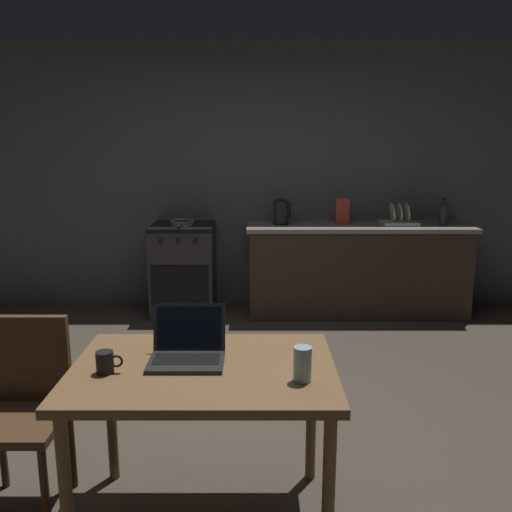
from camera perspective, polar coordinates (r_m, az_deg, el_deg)
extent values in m
plane|color=#473D33|center=(3.33, -3.21, -18.20)|extent=(12.00, 12.00, 0.00)
cube|color=#525758|center=(5.53, 1.31, 8.31)|extent=(6.40, 0.10, 2.63)
cube|color=#382D23|center=(5.41, 10.62, -1.56)|extent=(2.10, 0.60, 0.85)
cube|color=gray|center=(5.32, 10.81, 3.09)|extent=(2.16, 0.64, 0.04)
cube|color=#2D2D30|center=(5.36, -7.60, -1.57)|extent=(0.60, 0.60, 0.85)
cube|color=black|center=(5.27, -7.73, 3.12)|extent=(0.60, 0.60, 0.04)
cube|color=black|center=(5.08, -8.03, -3.14)|extent=(0.54, 0.01, 0.39)
cylinder|color=black|center=(5.01, -10.00, 1.64)|extent=(0.04, 0.02, 0.04)
cylinder|color=black|center=(4.98, -8.19, 1.65)|extent=(0.04, 0.02, 0.04)
cylinder|color=black|center=(4.96, -6.36, 1.65)|extent=(0.04, 0.02, 0.04)
cube|color=brown|center=(2.34, -5.55, -11.97)|extent=(1.12, 0.77, 0.04)
cylinder|color=brown|center=(2.35, -19.42, -23.01)|extent=(0.05, 0.05, 0.71)
cylinder|color=brown|center=(2.25, 7.72, -24.06)|extent=(0.05, 0.05, 0.71)
cylinder|color=brown|center=(2.87, -15.06, -15.81)|extent=(0.05, 0.05, 0.71)
cylinder|color=brown|center=(2.80, 5.92, -16.27)|extent=(0.05, 0.05, 0.71)
cube|color=#4C331E|center=(2.75, -23.91, -15.78)|extent=(0.40, 0.40, 0.04)
cube|color=#4C331E|center=(2.80, -22.83, -9.95)|extent=(0.38, 0.04, 0.42)
cylinder|color=#4C331E|center=(2.67, -21.41, -22.23)|extent=(0.04, 0.04, 0.42)
cylinder|color=#4C331E|center=(3.06, -25.25, -17.87)|extent=(0.04, 0.04, 0.42)
cylinder|color=#4C331E|center=(2.93, -18.90, -18.64)|extent=(0.04, 0.04, 0.42)
cube|color=#232326|center=(2.35, -7.36, -11.11)|extent=(0.32, 0.22, 0.02)
cube|color=black|center=(2.36, -7.32, -10.75)|extent=(0.28, 0.12, 0.00)
cube|color=#232326|center=(2.44, -7.01, -7.45)|extent=(0.32, 0.07, 0.20)
cube|color=black|center=(2.44, -7.02, -7.52)|extent=(0.29, 0.05, 0.18)
cylinder|color=black|center=(5.23, 2.67, 3.47)|extent=(0.15, 0.15, 0.02)
cylinder|color=black|center=(5.21, 2.68, 4.73)|extent=(0.15, 0.15, 0.21)
cylinder|color=black|center=(5.20, 2.69, 5.97)|extent=(0.09, 0.09, 0.02)
cube|color=black|center=(5.21, 3.65, 4.84)|extent=(0.02, 0.02, 0.15)
cylinder|color=#2D2D33|center=(5.46, 19.27, 4.05)|extent=(0.07, 0.07, 0.18)
cone|color=#2D2D33|center=(5.45, 19.36, 5.32)|extent=(0.07, 0.07, 0.06)
cylinder|color=black|center=(5.45, 19.39, 5.74)|extent=(0.03, 0.03, 0.02)
cylinder|color=gray|center=(5.25, -7.78, 3.37)|extent=(0.22, 0.22, 0.01)
torus|color=gray|center=(5.25, -7.79, 3.70)|extent=(0.24, 0.24, 0.02)
cylinder|color=black|center=(5.05, -8.09, 3.18)|extent=(0.02, 0.18, 0.02)
cylinder|color=black|center=(2.32, -15.67, -10.78)|extent=(0.07, 0.07, 0.09)
torus|color=black|center=(2.31, -14.51, -10.73)|extent=(0.05, 0.01, 0.05)
cylinder|color=#99B7C6|center=(2.17, 5.00, -11.33)|extent=(0.07, 0.07, 0.14)
cube|color=#B2382D|center=(5.29, 9.19, 4.71)|extent=(0.13, 0.05, 0.25)
cube|color=silver|center=(5.40, 14.97, 3.41)|extent=(0.34, 0.26, 0.03)
cylinder|color=beige|center=(5.37, 14.31, 4.52)|extent=(0.04, 0.18, 0.18)
cylinder|color=beige|center=(5.39, 15.03, 4.51)|extent=(0.04, 0.18, 0.18)
cylinder|color=beige|center=(5.41, 15.75, 4.49)|extent=(0.04, 0.18, 0.18)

